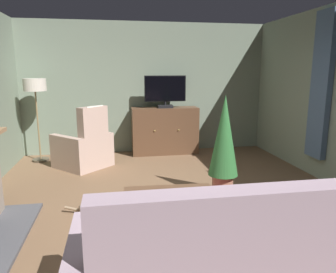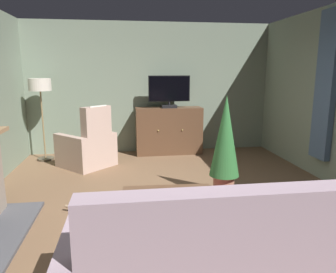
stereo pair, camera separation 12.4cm
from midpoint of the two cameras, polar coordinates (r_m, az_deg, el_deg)
name	(u,v)px [view 1 (the left image)]	position (r m, az deg, el deg)	size (l,w,h in m)	color
ground_plane	(177,218)	(4.17, 0.66, -14.30)	(5.93, 7.45, 0.04)	brown
wall_back	(146,88)	(7.21, -4.41, 8.56)	(5.93, 0.10, 2.83)	gray
curtain_panel_far	(321,86)	(5.79, 25.08, 8.14)	(0.10, 0.44, 2.38)	slate
rug_central	(201,235)	(3.75, 4.89, -17.08)	(2.68, 2.16, 0.01)	#9E474C
tv_cabinet	(165,132)	(7.02, -1.06, 0.86)	(1.43, 0.48, 1.02)	#402A1C
television	(165,91)	(6.85, -1.02, 8.15)	(0.88, 0.20, 0.68)	black
coffee_table	(170,197)	(3.76, -0.67, -10.66)	(1.08, 0.57, 0.43)	brown
tv_remote	(187,192)	(3.74, 2.37, -9.83)	(0.17, 0.05, 0.02)	black
sofa_floral	(217,267)	(2.63, 7.28, -22.11)	(2.18, 0.87, 1.07)	#AD93A3
armchair_facing_sofa	(84,149)	(6.27, -15.23, -2.08)	(1.19, 1.19, 1.19)	#BC9E8E
potted_plant_tall_palm_by_window	(224,142)	(4.65, 9.21, -0.90)	(0.43, 0.43, 1.48)	#99664C
cat	(95,208)	(4.24, -13.81, -12.36)	(0.64, 0.32, 0.21)	#937A5B
floor_lamp	(35,92)	(6.83, -23.07, 7.24)	(0.43, 0.43, 1.65)	#4C4233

